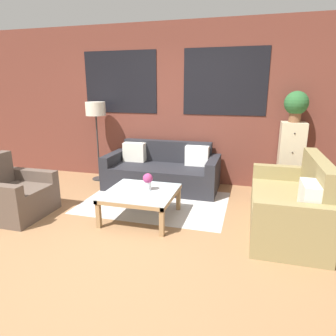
{
  "coord_description": "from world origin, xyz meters",
  "views": [
    {
      "loc": [
        1.43,
        -2.88,
        1.71
      ],
      "look_at": [
        0.28,
        1.27,
        0.55
      ],
      "focal_mm": 32.0,
      "sensor_mm": 36.0,
      "label": 1
    }
  ],
  "objects": [
    {
      "name": "ground_plane",
      "position": [
        0.0,
        0.0,
        0.0
      ],
      "size": [
        16.0,
        16.0,
        0.0
      ],
      "primitive_type": "plane",
      "color": "#8E6642"
    },
    {
      "name": "wall_back_brick",
      "position": [
        0.0,
        2.44,
        1.41
      ],
      "size": [
        8.4,
        0.09,
        2.8
      ],
      "color": "brown",
      "rests_on": "ground_plane"
    },
    {
      "name": "rug",
      "position": [
        0.08,
        1.22,
        0.0
      ],
      "size": [
        2.17,
        1.49,
        0.0
      ],
      "color": "#BCB7B2",
      "rests_on": "ground_plane"
    },
    {
      "name": "couch_dark",
      "position": [
        -0.01,
        1.95,
        0.28
      ],
      "size": [
        1.94,
        0.88,
        0.78
      ],
      "color": "#232328",
      "rests_on": "ground_plane"
    },
    {
      "name": "settee_vintage",
      "position": [
        1.96,
        0.8,
        0.31
      ],
      "size": [
        0.8,
        1.66,
        0.92
      ],
      "color": "olive",
      "rests_on": "ground_plane"
    },
    {
      "name": "armchair_corner",
      "position": [
        -1.64,
        0.26,
        0.28
      ],
      "size": [
        0.8,
        0.83,
        0.84
      ],
      "color": "brown",
      "rests_on": "ground_plane"
    },
    {
      "name": "coffee_table",
      "position": [
        0.08,
        0.63,
        0.33
      ],
      "size": [
        0.9,
        0.9,
        0.38
      ],
      "color": "silver",
      "rests_on": "ground_plane"
    },
    {
      "name": "floor_lamp",
      "position": [
        -1.32,
        2.09,
        1.25
      ],
      "size": [
        0.36,
        0.36,
        1.46
      ],
      "color": "#2D2D2D",
      "rests_on": "ground_plane"
    },
    {
      "name": "drawer_cabinet",
      "position": [
        2.08,
        2.18,
        0.59
      ],
      "size": [
        0.38,
        0.37,
        1.18
      ],
      "color": "#C6B793",
      "rests_on": "ground_plane"
    },
    {
      "name": "potted_plant",
      "position": [
        2.08,
        2.18,
        1.46
      ],
      "size": [
        0.36,
        0.36,
        0.48
      ],
      "color": "brown",
      "rests_on": "drawer_cabinet"
    },
    {
      "name": "flower_vase",
      "position": [
        0.16,
        0.69,
        0.52
      ],
      "size": [
        0.13,
        0.13,
        0.23
      ],
      "color": "silver",
      "rests_on": "coffee_table"
    }
  ]
}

